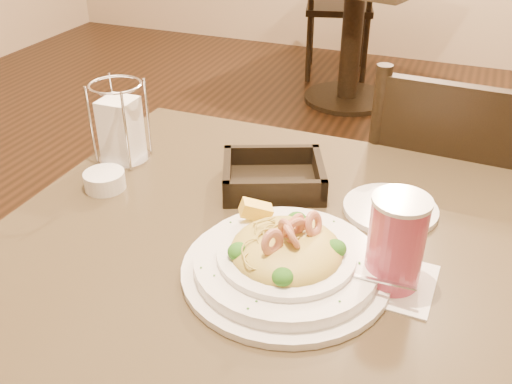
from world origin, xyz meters
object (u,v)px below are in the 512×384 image
at_px(background_table, 353,17).
at_px(bread_basket, 273,178).
at_px(pasta_bowl, 286,258).
at_px(butter_ramekin, 105,180).
at_px(side_plate, 390,209).
at_px(napkin_caddy, 121,128).
at_px(dining_chair_far, 340,1).
at_px(dining_chair_near, 446,219).
at_px(drink_glass, 396,243).
at_px(main_table, 252,333).

bearing_deg(background_table, bread_basket, -81.04).
xyz_separation_m(pasta_bowl, butter_ramekin, (-0.43, 0.12, -0.01)).
distance_m(pasta_bowl, side_plate, 0.28).
bearing_deg(butter_ramekin, napkin_caddy, 105.50).
height_order(dining_chair_far, bread_basket, dining_chair_far).
bearing_deg(dining_chair_near, drink_glass, 86.99).
relative_size(pasta_bowl, butter_ramekin, 4.57).
bearing_deg(dining_chair_near, pasta_bowl, 74.02).
height_order(main_table, dining_chair_near, dining_chair_near).
distance_m(napkin_caddy, butter_ramekin, 0.14).
relative_size(background_table, side_plate, 6.28).
bearing_deg(side_plate, drink_glass, -79.79).
bearing_deg(dining_chair_far, pasta_bowl, 87.86).
distance_m(dining_chair_far, drink_glass, 3.09).
distance_m(dining_chair_near, napkin_caddy, 0.86).
height_order(drink_glass, side_plate, drink_glass).
distance_m(dining_chair_far, pasta_bowl, 3.09).
xyz_separation_m(background_table, butter_ramekin, (0.06, -2.48, 0.25)).
distance_m(background_table, pasta_bowl, 2.66).
relative_size(bread_basket, side_plate, 1.39).
bearing_deg(bread_basket, napkin_caddy, -178.84).
height_order(main_table, napkin_caddy, napkin_caddy).
xyz_separation_m(background_table, drink_glass, (0.64, -2.56, 0.31)).
distance_m(dining_chair_far, side_plate, 2.88).
xyz_separation_m(drink_glass, bread_basket, (-0.27, 0.21, -0.06)).
relative_size(dining_chair_far, pasta_bowl, 2.49).
height_order(napkin_caddy, side_plate, napkin_caddy).
bearing_deg(drink_glass, dining_chair_far, 105.61).
relative_size(main_table, dining_chair_near, 0.97).
relative_size(background_table, bread_basket, 4.51).
relative_size(background_table, drink_glass, 7.20).
xyz_separation_m(dining_chair_far, bread_basket, (0.55, -2.75, 0.27)).
distance_m(main_table, bread_basket, 0.31).
xyz_separation_m(main_table, pasta_bowl, (0.09, -0.07, 0.27)).
bearing_deg(pasta_bowl, side_plate, 63.24).
distance_m(background_table, drink_glass, 2.66).
xyz_separation_m(dining_chair_near, butter_ramekin, (-0.65, -0.54, 0.27)).
xyz_separation_m(background_table, bread_basket, (0.37, -2.35, 0.26)).
bearing_deg(main_table, background_table, 98.89).
distance_m(drink_glass, butter_ramekin, 0.59).
xyz_separation_m(main_table, side_plate, (0.21, 0.17, 0.24)).
height_order(drink_glass, napkin_caddy, napkin_caddy).
bearing_deg(butter_ramekin, background_table, 91.34).
bearing_deg(pasta_bowl, bread_basket, 114.45).
height_order(main_table, dining_chair_far, dining_chair_far).
height_order(dining_chair_near, butter_ramekin, dining_chair_near).
xyz_separation_m(dining_chair_far, side_plate, (0.79, -2.76, 0.25)).
bearing_deg(side_plate, napkin_caddy, -179.71).
bearing_deg(side_plate, dining_chair_near, 76.12).
xyz_separation_m(pasta_bowl, bread_basket, (-0.11, 0.25, -0.01)).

